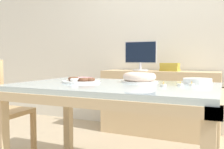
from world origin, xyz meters
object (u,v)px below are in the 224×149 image
Objects in this scene: book_stack at (170,67)px; tealight_near_cakes at (163,85)px; computer_monitor at (140,56)px; pastry_platter at (81,80)px; tealight_right_edge at (192,84)px; cake_chocolate_round at (139,78)px; plate_stack at (197,81)px; tealight_centre at (180,84)px.

tealight_near_cakes is (0.25, -1.42, -0.08)m from book_stack.
computer_monitor is 1.39m from pastry_platter.
book_stack is at bearing 107.72° from tealight_right_edge.
computer_monitor reaches higher than cake_chocolate_round.
tealight_near_cakes and tealight_right_edge have the same top height.
computer_monitor is 1.39m from plate_stack.
tealight_near_cakes and tealight_centre have the same top height.
tealight_centre is (0.34, -1.32, -0.08)m from book_stack.
cake_chocolate_round is 0.34m from tealight_near_cakes.
plate_stack is at bearing 9.95° from cake_chocolate_round.
tealight_centre is (-0.09, -0.21, -0.01)m from plate_stack.
computer_monitor is 2.02× the size of plate_stack.
cake_chocolate_round is at bearing 158.92° from tealight_centre.
plate_stack is at bearing 17.64° from pastry_platter.
tealight_centre is (0.76, 0.06, -0.01)m from pastry_platter.
cake_chocolate_round is at bearing -90.00° from book_stack.
plate_stack is at bearing -68.78° from book_stack.
tealight_centre is at bearing 47.60° from tealight_near_cakes.
tealight_near_cakes is 0.14m from tealight_centre.
plate_stack is 0.23m from tealight_centre.
tealight_centre is at bearing -21.08° from cake_chocolate_round.
computer_monitor is 1.49× the size of cake_chocolate_round.
book_stack reaches higher than tealight_near_cakes.
tealight_near_cakes is (0.66, -0.04, -0.01)m from pastry_platter.
tealight_near_cakes is (0.25, -0.23, -0.03)m from cake_chocolate_round.
tealight_centre is at bearing -75.50° from book_stack.
tealight_right_edge is at bearing -14.19° from cake_chocolate_round.
book_stack is at bearing 0.21° from computer_monitor.
plate_stack reaches higher than tealight_near_cakes.
tealight_right_edge is (-0.02, -0.18, -0.01)m from plate_stack.
computer_monitor is at bearing 118.60° from tealight_centre.
plate_stack is 5.25× the size of tealight_centre.
pastry_platter is 1.44× the size of plate_stack.
pastry_platter is (-0.04, -1.38, -0.21)m from computer_monitor.
pastry_platter is (-0.42, -0.19, -0.02)m from cake_chocolate_round.
plate_stack is at bearing 83.99° from tealight_right_edge.
tealight_centre is (0.72, -1.31, -0.22)m from computer_monitor.
book_stack is 0.79× the size of pastry_platter.
computer_monitor reaches higher than plate_stack.
plate_stack is (0.43, 0.08, -0.02)m from cake_chocolate_round.
pastry_platter is (-0.42, -1.38, -0.07)m from book_stack.
plate_stack is (0.43, -1.11, -0.07)m from book_stack.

